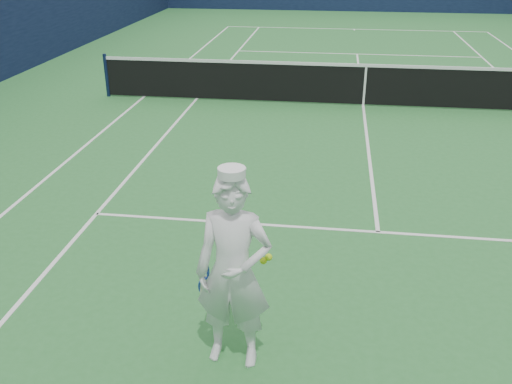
{
  "coord_description": "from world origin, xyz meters",
  "views": [
    {
      "loc": [
        -0.73,
        -13.56,
        3.82
      ],
      "look_at": [
        -1.54,
        -7.69,
        1.11
      ],
      "focal_mm": 40.0,
      "sensor_mm": 36.0,
      "label": 1
    }
  ],
  "objects": [
    {
      "name": "windscreen_fence",
      "position": [
        0.0,
        0.0,
        2.0
      ],
      "size": [
        20.12,
        36.12,
        4.0
      ],
      "color": "#0E1936",
      "rests_on": "ground"
    },
    {
      "name": "court_markings",
      "position": [
        0.0,
        0.0,
        0.0
      ],
      "size": [
        11.03,
        23.83,
        0.01
      ],
      "color": "white",
      "rests_on": "ground"
    },
    {
      "name": "tennis_player",
      "position": [
        -1.54,
        -9.19,
        0.98
      ],
      "size": [
        0.79,
        0.52,
        2.01
      ],
      "rotation": [
        0.0,
        0.0,
        -0.05
      ],
      "color": "white",
      "rests_on": "ground"
    },
    {
      "name": "ground",
      "position": [
        0.0,
        0.0,
        0.0
      ],
      "size": [
        80.0,
        80.0,
        0.0
      ],
      "primitive_type": "plane",
      "color": "#2B7132",
      "rests_on": "ground"
    },
    {
      "name": "tennis_net",
      "position": [
        0.0,
        0.0,
        0.55
      ],
      "size": [
        12.88,
        0.09,
        1.07
      ],
      "color": "#141E4C",
      "rests_on": "ground"
    }
  ]
}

